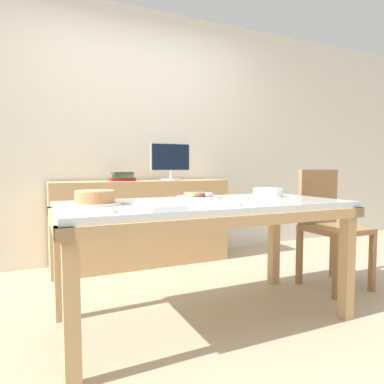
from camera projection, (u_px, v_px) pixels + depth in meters
ground_plane at (204, 319)px, 2.16m from camera, size 12.00×12.00×0.00m
wall_back at (133, 135)px, 3.60m from camera, size 8.00×0.10×2.60m
dining_table at (205, 216)px, 2.12m from camera, size 1.77×0.85×0.75m
chair at (328, 221)px, 2.77m from camera, size 0.42×0.42×0.94m
sideboard at (142, 222)px, 3.39m from camera, size 1.71×0.44×0.83m
computer_monitor at (171, 162)px, 3.47m from camera, size 0.42×0.20×0.38m
book_stack at (122, 176)px, 3.27m from camera, size 0.24×0.19×0.09m
cake_chocolate_round at (95, 198)px, 1.91m from camera, size 0.28×0.28×0.08m
pastry_platter at (198, 196)px, 2.34m from camera, size 0.30×0.30×0.04m
plate_stack at (268, 192)px, 2.47m from camera, size 0.21×0.21×0.06m
tealight_near_cakes at (216, 199)px, 2.13m from camera, size 0.04×0.04×0.04m
tealight_left_edge at (297, 200)px, 2.06m from camera, size 0.04×0.04×0.04m
tealight_centre at (113, 211)px, 1.57m from camera, size 0.04×0.04×0.04m
tealight_right_edge at (246, 198)px, 2.21m from camera, size 0.04×0.04×0.04m
tealight_near_front at (238, 204)px, 1.86m from camera, size 0.04×0.04×0.04m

